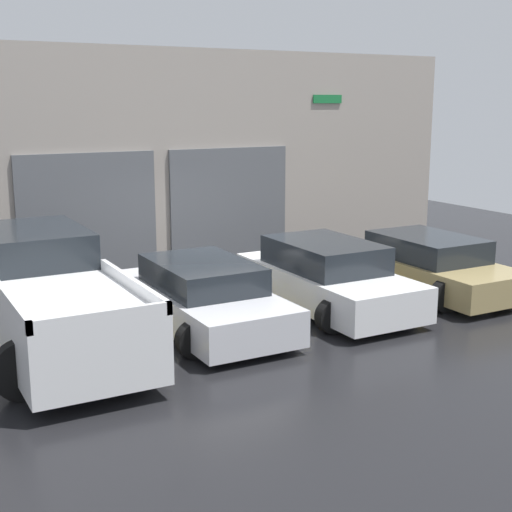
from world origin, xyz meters
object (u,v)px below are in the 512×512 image
object	(u,v)px
sedan_side	(429,265)
sedan_white	(326,277)
pickup_truck	(51,297)
van_right	(204,297)

from	to	relation	value
sedan_side	sedan_white	bearing A→B (deg)	180.00
pickup_truck	van_right	bearing A→B (deg)	-5.22
sedan_white	van_right	xyz separation A→B (m)	(-2.64, -0.00, -0.05)
sedan_white	van_right	bearing A→B (deg)	-179.96
pickup_truck	sedan_side	bearing A→B (deg)	-1.73
pickup_truck	sedan_side	size ratio (longest dim) A/B	1.29
sedan_side	van_right	size ratio (longest dim) A/B	1.00
sedan_white	sedan_side	xyz separation A→B (m)	(2.64, -0.00, -0.05)
sedan_white	van_right	distance (m)	2.65
sedan_white	sedan_side	size ratio (longest dim) A/B	1.01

